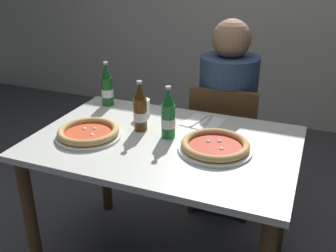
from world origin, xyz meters
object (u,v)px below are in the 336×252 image
(pizza_margherita_near, at_px, (88,133))
(beer_bottle_left, at_px, (140,110))
(pizza_marinara_far, at_px, (215,146))
(napkin_with_cutlery, at_px, (203,122))
(chair_behind_table, at_px, (224,142))
(beer_bottle_center, at_px, (168,116))
(diner_seated, at_px, (226,124))
(beer_bottle_right, at_px, (107,87))
(dining_table_main, at_px, (164,162))
(paper_cup, at_px, (143,108))

(pizza_margherita_near, xyz_separation_m, beer_bottle_left, (0.19, 0.16, 0.08))
(pizza_marinara_far, distance_m, napkin_with_cutlery, 0.30)
(chair_behind_table, bearing_deg, beer_bottle_left, 58.17)
(beer_bottle_center, bearing_deg, diner_seated, 78.12)
(beer_bottle_left, relative_size, napkin_with_cutlery, 1.20)
(beer_bottle_center, bearing_deg, pizza_margherita_near, -158.26)
(diner_seated, distance_m, beer_bottle_left, 0.71)
(beer_bottle_right, bearing_deg, pizza_margherita_near, -72.64)
(dining_table_main, distance_m, chair_behind_table, 0.64)
(pizza_marinara_far, distance_m, beer_bottle_left, 0.41)
(beer_bottle_left, relative_size, paper_cup, 2.60)
(chair_behind_table, xyz_separation_m, pizza_margherita_near, (-0.48, -0.71, 0.29))
(chair_behind_table, distance_m, beer_bottle_left, 0.72)
(pizza_marinara_far, height_order, beer_bottle_center, beer_bottle_center)
(chair_behind_table, xyz_separation_m, pizza_marinara_far, (0.10, -0.62, 0.29))
(pizza_marinara_far, xyz_separation_m, napkin_with_cutlery, (-0.14, 0.27, -0.02))
(beer_bottle_left, bearing_deg, pizza_margherita_near, -139.97)
(diner_seated, xyz_separation_m, napkin_with_cutlery, (-0.03, -0.40, 0.17))
(paper_cup, bearing_deg, beer_bottle_center, -40.08)
(pizza_margherita_near, xyz_separation_m, paper_cup, (0.13, 0.32, 0.03))
(beer_bottle_center, xyz_separation_m, paper_cup, (-0.21, 0.18, -0.06))
(diner_seated, relative_size, napkin_with_cutlery, 5.89)
(beer_bottle_left, relative_size, beer_bottle_right, 1.00)
(diner_seated, height_order, beer_bottle_center, diner_seated)
(beer_bottle_center, relative_size, napkin_with_cutlery, 1.20)
(chair_behind_table, height_order, pizza_margherita_near, chair_behind_table)
(napkin_with_cutlery, distance_m, paper_cup, 0.32)
(dining_table_main, distance_m, pizza_marinara_far, 0.28)
(pizza_margherita_near, distance_m, beer_bottle_right, 0.43)
(pizza_margherita_near, distance_m, beer_bottle_left, 0.26)
(diner_seated, distance_m, napkin_with_cutlery, 0.44)
(pizza_margherita_near, bearing_deg, beer_bottle_center, 21.74)
(chair_behind_table, bearing_deg, beer_bottle_right, 23.00)
(napkin_with_cutlery, bearing_deg, chair_behind_table, 85.02)
(beer_bottle_left, height_order, napkin_with_cutlery, beer_bottle_left)
(chair_behind_table, bearing_deg, dining_table_main, 73.09)
(pizza_marinara_far, xyz_separation_m, beer_bottle_left, (-0.39, 0.07, 0.08))
(dining_table_main, height_order, paper_cup, paper_cup)
(pizza_margherita_near, bearing_deg, pizza_marinara_far, 8.51)
(beer_bottle_left, xyz_separation_m, beer_bottle_right, (-0.32, 0.24, 0.00))
(dining_table_main, height_order, beer_bottle_center, beer_bottle_center)
(pizza_marinara_far, bearing_deg, diner_seated, 99.27)
(dining_table_main, relative_size, chair_behind_table, 1.41)
(diner_seated, height_order, pizza_marinara_far, diner_seated)
(beer_bottle_left, xyz_separation_m, napkin_with_cutlery, (0.26, 0.19, -0.10))
(beer_bottle_right, bearing_deg, chair_behind_table, 26.95)
(pizza_marinara_far, relative_size, napkin_with_cutlery, 1.58)
(diner_seated, distance_m, pizza_marinara_far, 0.70)
(chair_behind_table, xyz_separation_m, beer_bottle_center, (-0.14, -0.57, 0.37))
(dining_table_main, distance_m, beer_bottle_center, 0.22)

